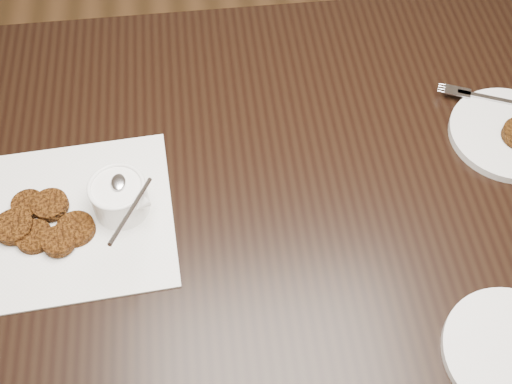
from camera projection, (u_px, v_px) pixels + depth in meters
table at (264, 270)px, 1.42m from camera, size 1.42×0.91×0.75m
napkin at (79, 218)px, 1.05m from camera, size 0.33×0.33×0.00m
sauce_ramekin at (116, 185)px, 1.01m from camera, size 0.16×0.16×0.13m
patty_cluster at (41, 224)px, 1.03m from camera, size 0.27×0.27×0.02m
plate_with_patty at (510, 131)px, 1.14m from camera, size 0.29×0.29×0.03m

